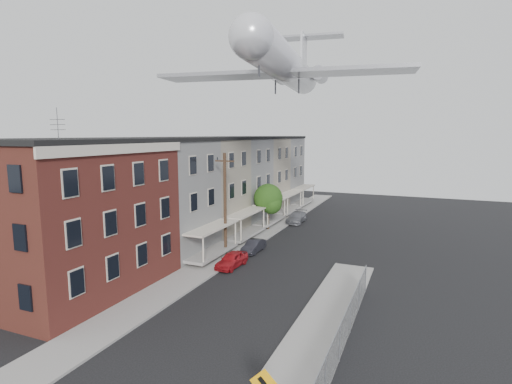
% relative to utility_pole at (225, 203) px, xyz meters
% --- Properties ---
extents(sidewalk_left, '(3.00, 62.00, 0.12)m').
position_rel_utility_pole_xyz_m(sidewalk_left, '(0.10, 6.00, -4.61)').
color(sidewalk_left, gray).
rests_on(sidewalk_left, ground).
extents(sidewalk_right, '(3.00, 26.00, 0.12)m').
position_rel_utility_pole_xyz_m(sidewalk_right, '(11.10, -12.00, -4.61)').
color(sidewalk_right, gray).
rests_on(sidewalk_right, ground).
extents(curb_left, '(0.15, 62.00, 0.14)m').
position_rel_utility_pole_xyz_m(curb_left, '(1.55, 6.00, -4.60)').
color(curb_left, gray).
rests_on(curb_left, ground).
extents(curb_right, '(0.15, 26.00, 0.14)m').
position_rel_utility_pole_xyz_m(curb_right, '(9.65, -12.00, -4.60)').
color(curb_right, gray).
rests_on(curb_right, ground).
extents(corner_building, '(10.31, 12.30, 12.15)m').
position_rel_utility_pole_xyz_m(corner_building, '(-6.40, -11.00, 0.49)').
color(corner_building, '#3B1C12').
rests_on(corner_building, ground).
extents(row_house_a, '(11.98, 7.00, 10.30)m').
position_rel_utility_pole_xyz_m(row_house_a, '(-6.36, -1.50, 0.45)').
color(row_house_a, slate).
rests_on(row_house_a, ground).
extents(row_house_b, '(11.98, 7.00, 10.30)m').
position_rel_utility_pole_xyz_m(row_house_b, '(-6.36, 5.50, 0.45)').
color(row_house_b, gray).
rests_on(row_house_b, ground).
extents(row_house_c, '(11.98, 7.00, 10.30)m').
position_rel_utility_pole_xyz_m(row_house_c, '(-6.36, 12.50, 0.45)').
color(row_house_c, slate).
rests_on(row_house_c, ground).
extents(row_house_d, '(11.98, 7.00, 10.30)m').
position_rel_utility_pole_xyz_m(row_house_d, '(-6.36, 19.50, 0.45)').
color(row_house_d, gray).
rests_on(row_house_d, ground).
extents(row_house_e, '(11.98, 7.00, 10.30)m').
position_rel_utility_pole_xyz_m(row_house_e, '(-6.36, 26.50, 0.45)').
color(row_house_e, slate).
rests_on(row_house_e, ground).
extents(chainlink_fence, '(0.06, 18.06, 1.90)m').
position_rel_utility_pole_xyz_m(chainlink_fence, '(12.60, -13.00, -3.68)').
color(chainlink_fence, gray).
rests_on(chainlink_fence, ground).
extents(utility_pole, '(1.80, 0.26, 9.00)m').
position_rel_utility_pole_xyz_m(utility_pole, '(0.00, 0.00, 0.00)').
color(utility_pole, black).
rests_on(utility_pole, ground).
extents(street_tree, '(3.22, 3.20, 5.20)m').
position_rel_utility_pole_xyz_m(street_tree, '(0.33, 9.92, -1.22)').
color(street_tree, black).
rests_on(street_tree, ground).
extents(car_near, '(1.67, 3.68, 1.22)m').
position_rel_utility_pole_xyz_m(car_near, '(2.00, -2.85, -4.06)').
color(car_near, '#AC161C').
rests_on(car_near, ground).
extents(car_mid, '(1.21, 3.39, 1.11)m').
position_rel_utility_pole_xyz_m(car_mid, '(2.00, 1.65, -4.12)').
color(car_mid, black).
rests_on(car_mid, ground).
extents(car_far, '(1.88, 4.42, 1.27)m').
position_rel_utility_pole_xyz_m(car_far, '(2.01, 14.92, -4.04)').
color(car_far, slate).
rests_on(car_far, ground).
extents(airplane, '(23.06, 26.33, 7.58)m').
position_rel_utility_pole_xyz_m(airplane, '(3.40, 6.29, 12.25)').
color(airplane, silver).
rests_on(airplane, ground).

